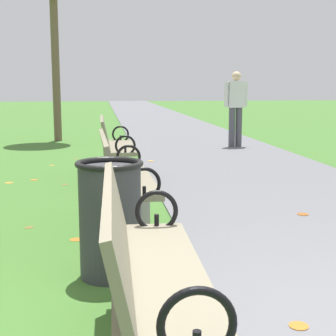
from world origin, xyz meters
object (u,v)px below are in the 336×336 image
park_bench_2 (123,180)px  trash_bin (110,219)px  park_bench_3 (115,147)px  pedestrian_walking (236,105)px  park_bench_1 (147,273)px

park_bench_2 → trash_bin: bearing=-97.2°
park_bench_3 → pedestrian_walking: (2.73, 3.56, 0.44)m
park_bench_2 → park_bench_1: bearing=-90.0°
pedestrian_walking → trash_bin: size_ratio=1.93×
park_bench_2 → pedestrian_walking: size_ratio=0.99×
trash_bin → pedestrian_walking: bearing=68.5°
park_bench_1 → trash_bin: (-0.15, 1.24, -0.06)m
park_bench_1 → pedestrian_walking: pedestrian_walking is taller
pedestrian_walking → trash_bin: (-2.88, -7.30, -0.50)m
park_bench_1 → trash_bin: bearing=96.8°
trash_bin → park_bench_1: bearing=-83.2°
park_bench_3 → pedestrian_walking: 4.51m
park_bench_2 → park_bench_3: same height
park_bench_2 → pedestrian_walking: bearing=66.0°
park_bench_1 → pedestrian_walking: size_ratio=0.99×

